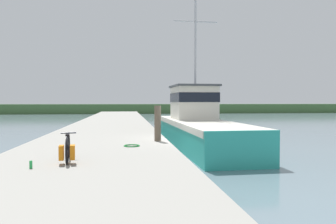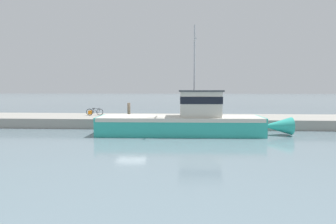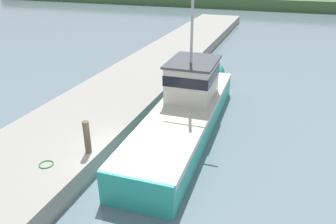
# 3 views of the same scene
# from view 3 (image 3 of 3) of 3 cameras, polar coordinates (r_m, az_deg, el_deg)

# --- Properties ---
(ground_plane) EXTENTS (320.00, 320.00, 0.00)m
(ground_plane) POSITION_cam_3_polar(r_m,az_deg,el_deg) (14.86, -7.59, -9.95)
(ground_plane) COLOR slate
(dock_pier) EXTENTS (5.69, 80.00, 0.92)m
(dock_pier) POSITION_cam_3_polar(r_m,az_deg,el_deg) (16.50, -19.58, -5.60)
(dock_pier) COLOR gray
(dock_pier) RESTS_ON ground_plane
(fishing_boat_main) EXTENTS (3.30, 15.34, 8.58)m
(fishing_boat_main) POSITION_cam_3_polar(r_m,az_deg,el_deg) (17.78, 3.44, 0.90)
(fishing_boat_main) COLOR teal
(fishing_boat_main) RESTS_ON ground_plane
(mooring_post) EXTENTS (0.27, 0.27, 1.47)m
(mooring_post) POSITION_cam_3_polar(r_m,az_deg,el_deg) (14.27, -13.92, -4.27)
(mooring_post) COLOR brown
(mooring_post) RESTS_ON dock_pier
(hose_coil) EXTENTS (0.59, 0.59, 0.04)m
(hose_coil) POSITION_cam_3_polar(r_m,az_deg,el_deg) (14.29, -20.45, -8.54)
(hose_coil) COLOR #197A2D
(hose_coil) RESTS_ON dock_pier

